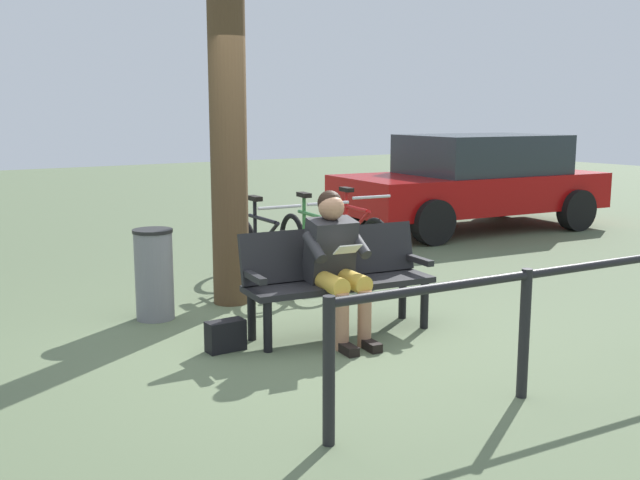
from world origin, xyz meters
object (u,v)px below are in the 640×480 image
at_px(person_reading, 336,258).
at_px(bicycle_purple, 263,251).
at_px(bench, 336,272).
at_px(parked_car, 474,180).
at_px(handbag, 226,336).
at_px(litter_bin, 154,274).
at_px(tree_trunk, 228,102).
at_px(bicycle_blue, 311,246).
at_px(bicycle_black, 354,237).

height_order(person_reading, bicycle_purple, person_reading).
relative_size(bench, parked_car, 0.38).
distance_m(bench, handbag, 1.08).
relative_size(bench, litter_bin, 2.04).
height_order(tree_trunk, bicycle_blue, tree_trunk).
xyz_separation_m(handbag, bicycle_purple, (-1.35, -1.77, 0.24)).
xyz_separation_m(litter_bin, bicycle_purple, (-1.46, -0.61, -0.05)).
relative_size(bench, bicycle_blue, 0.99).
xyz_separation_m(bench, bicycle_purple, (-0.35, -1.83, -0.15)).
xyz_separation_m(bicycle_black, bicycle_purple, (1.34, 0.18, 0.00)).
xyz_separation_m(tree_trunk, litter_bin, (0.83, 0.13, -1.50)).
xyz_separation_m(bench, tree_trunk, (0.28, -1.35, 1.40)).
bearing_deg(handbag, bicycle_black, -144.07).
xyz_separation_m(bicycle_blue, bicycle_purple, (0.61, -0.02, 0.00)).
relative_size(bicycle_black, bicycle_purple, 1.00).
bearing_deg(bicycle_blue, tree_trunk, -61.59).
bearing_deg(tree_trunk, bicycle_black, -161.49).
bearing_deg(tree_trunk, parked_car, -159.70).
bearing_deg(bicycle_purple, bicycle_blue, 92.47).
relative_size(bench, bicycle_black, 0.99).
bearing_deg(bench, tree_trunk, -70.44).
bearing_deg(parked_car, bicycle_blue, 26.75).
xyz_separation_m(handbag, bicycle_blue, (-1.96, -1.75, 0.24)).
bearing_deg(person_reading, bench, -117.82).
bearing_deg(bench, bicycle_blue, -109.85).
height_order(bench, bicycle_black, bicycle_black).
relative_size(bicycle_black, parked_car, 0.38).
relative_size(bench, bicycle_purple, 0.98).
xyz_separation_m(bicycle_black, bicycle_blue, (0.73, 0.20, 0.00)).
xyz_separation_m(person_reading, litter_bin, (1.00, -1.37, -0.26)).
relative_size(person_reading, tree_trunk, 0.31).
relative_size(tree_trunk, litter_bin, 4.72).
relative_size(person_reading, parked_car, 0.27).
bearing_deg(person_reading, bicycle_black, -121.81).
xyz_separation_m(bench, litter_bin, (1.11, -1.22, -0.10)).
height_order(tree_trunk, bicycle_black, tree_trunk).
relative_size(litter_bin, parked_car, 0.18).
bearing_deg(parked_car, bench, 39.95).
height_order(handbag, bicycle_blue, bicycle_blue).
distance_m(person_reading, litter_bin, 1.72).
height_order(bench, tree_trunk, tree_trunk).
xyz_separation_m(handbag, bicycle_black, (-2.69, -1.95, 0.24)).
bearing_deg(parked_car, person_reading, 40.56).
height_order(bicycle_black, parked_car, parked_car).
distance_m(tree_trunk, bicycle_black, 2.59).
height_order(bicycle_black, bicycle_purple, same).
distance_m(litter_bin, bicycle_black, 2.90).
relative_size(bicycle_blue, bicycle_purple, 1.00).
height_order(person_reading, bicycle_black, person_reading).
bearing_deg(handbag, tree_trunk, -119.33).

